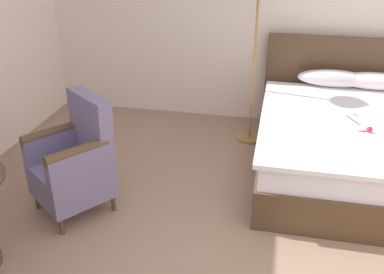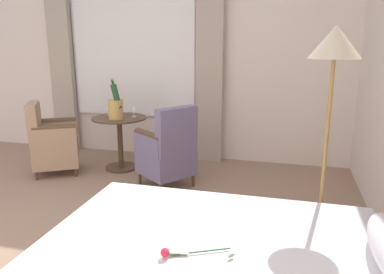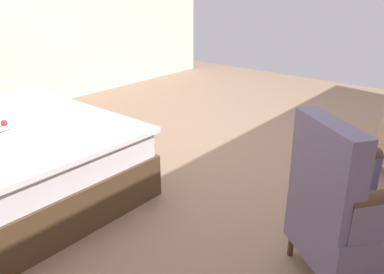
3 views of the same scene
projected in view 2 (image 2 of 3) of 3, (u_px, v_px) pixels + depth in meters
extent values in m
plane|color=#9A7A62|center=(10.00, 245.00, 3.17)|extent=(7.66, 7.66, 0.00)
cube|color=silver|center=(136.00, 55.00, 5.51)|extent=(0.12, 6.28, 2.95)
cube|color=white|center=(134.00, 58.00, 5.45)|extent=(0.02, 1.94, 1.72)
cube|color=white|center=(133.00, 58.00, 5.42)|extent=(0.02, 1.84, 1.68)
cube|color=#B8A793|center=(210.00, 69.00, 5.13)|extent=(0.10, 0.36, 2.62)
cube|color=#B1A38E|center=(62.00, 66.00, 5.68)|extent=(0.10, 0.36, 2.62)
cube|color=white|center=(204.00, 267.00, 1.90)|extent=(1.83, 1.92, 0.04)
cylinder|color=#2D6628|center=(198.00, 252.00, 1.97)|extent=(0.16, 0.32, 0.01)
sphere|color=#DB2342|center=(165.00, 253.00, 1.93)|extent=(0.05, 0.05, 0.05)
ellipsoid|color=#33702D|center=(231.00, 256.00, 1.93)|extent=(0.05, 0.04, 0.01)
cube|color=white|center=(179.00, 250.00, 1.99)|extent=(0.10, 0.12, 0.00)
cylinder|color=#A27742|center=(315.00, 265.00, 2.87)|extent=(0.28, 0.28, 0.03)
cylinder|color=#A27742|center=(324.00, 168.00, 2.67)|extent=(0.03, 0.03, 1.54)
cone|color=beige|center=(336.00, 42.00, 2.45)|extent=(0.35, 0.35, 0.22)
cylinder|color=#503924|center=(122.00, 167.00, 5.08)|extent=(0.43, 0.43, 0.03)
cylinder|color=#503924|center=(120.00, 144.00, 5.00)|extent=(0.07, 0.07, 0.69)
cylinder|color=#503924|center=(119.00, 118.00, 4.91)|extent=(0.72, 0.72, 0.02)
cylinder|color=tan|center=(116.00, 110.00, 4.80)|extent=(0.19, 0.19, 0.24)
torus|color=tan|center=(115.00, 100.00, 4.77)|extent=(0.21, 0.21, 0.02)
cylinder|color=white|center=(115.00, 102.00, 4.77)|extent=(0.17, 0.17, 0.03)
cylinder|color=#1E4723|center=(116.00, 97.00, 4.74)|extent=(0.11, 0.16, 0.33)
cylinder|color=#193D1E|center=(113.00, 82.00, 4.73)|extent=(0.04, 0.05, 0.08)
sphere|color=gold|center=(112.00, 79.00, 4.72)|extent=(0.04, 0.04, 0.04)
cylinder|color=white|center=(134.00, 116.00, 4.96)|extent=(0.06, 0.06, 0.01)
cylinder|color=white|center=(134.00, 113.00, 4.95)|extent=(0.01, 0.01, 0.08)
cone|color=white|center=(134.00, 108.00, 4.93)|extent=(0.07, 0.07, 0.07)
cylinder|color=white|center=(109.00, 115.00, 5.04)|extent=(0.06, 0.06, 0.01)
cylinder|color=white|center=(109.00, 112.00, 5.03)|extent=(0.01, 0.01, 0.08)
cone|color=white|center=(108.00, 107.00, 5.01)|extent=(0.08, 0.08, 0.06)
cylinder|color=#503924|center=(170.00, 170.00, 4.79)|extent=(0.04, 0.04, 0.15)
cylinder|color=#503924|center=(140.00, 178.00, 4.52)|extent=(0.04, 0.04, 0.15)
cylinder|color=#503924|center=(193.00, 180.00, 4.44)|extent=(0.04, 0.04, 0.15)
cylinder|color=#503924|center=(161.00, 189.00, 4.17)|extent=(0.04, 0.04, 0.15)
cube|color=slate|center=(166.00, 162.00, 4.42)|extent=(0.75, 0.76, 0.28)
cube|color=slate|center=(177.00, 132.00, 4.15)|extent=(0.48, 0.41, 0.55)
cube|color=slate|center=(179.00, 138.00, 4.51)|extent=(0.37, 0.46, 0.21)
cylinder|color=#503924|center=(179.00, 130.00, 4.48)|extent=(0.37, 0.46, 0.09)
cube|color=slate|center=(149.00, 145.00, 4.25)|extent=(0.37, 0.46, 0.21)
cylinder|color=#503924|center=(149.00, 135.00, 4.22)|extent=(0.37, 0.46, 0.09)
cylinder|color=#503924|center=(76.00, 172.00, 4.76)|extent=(0.04, 0.04, 0.11)
cylinder|color=#503924|center=(77.00, 162.00, 5.18)|extent=(0.04, 0.04, 0.11)
cylinder|color=#503924|center=(37.00, 176.00, 4.64)|extent=(0.04, 0.04, 0.11)
cylinder|color=#503924|center=(40.00, 165.00, 5.06)|extent=(0.04, 0.04, 0.11)
cube|color=tan|center=(56.00, 152.00, 4.85)|extent=(0.73, 0.74, 0.34)
cube|color=tan|center=(34.00, 122.00, 4.69)|extent=(0.50, 0.36, 0.48)
cube|color=tan|center=(55.00, 136.00, 4.60)|extent=(0.33, 0.48, 0.19)
cylinder|color=#503924|center=(54.00, 128.00, 4.57)|extent=(0.33, 0.48, 0.09)
cube|color=tan|center=(57.00, 128.00, 4.99)|extent=(0.33, 0.48, 0.19)
cylinder|color=#503924|center=(56.00, 121.00, 4.97)|extent=(0.33, 0.48, 0.09)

